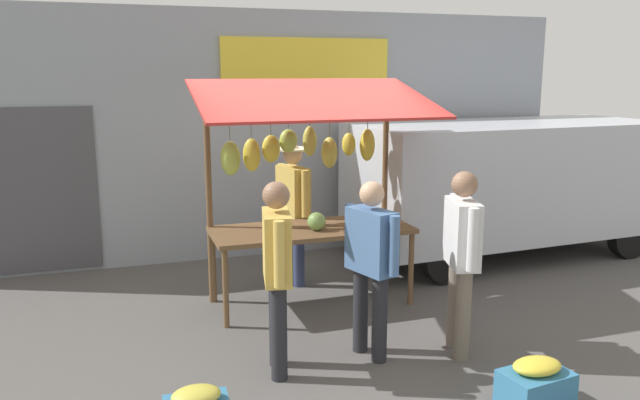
{
  "coord_description": "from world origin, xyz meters",
  "views": [
    {
      "loc": [
        2.06,
        6.5,
        2.58
      ],
      "look_at": [
        0.0,
        0.3,
        1.25
      ],
      "focal_mm": 35.61,
      "sensor_mm": 36.0,
      "label": 1
    }
  ],
  "objects_px": {
    "vendor_with_sunhat": "(293,202)",
    "produce_crate_side": "(536,385)",
    "shopper_with_shopping_bag": "(277,264)",
    "parked_van": "(498,177)",
    "market_stall": "(310,166)",
    "shopper_with_ponytail": "(462,249)",
    "shopper_in_grey_tee": "(371,257)"
  },
  "relations": [
    {
      "from": "parked_van",
      "to": "produce_crate_side",
      "type": "xyz_separation_m",
      "value": [
        2.12,
        3.76,
        -0.94
      ]
    },
    {
      "from": "vendor_with_sunhat",
      "to": "shopper_in_grey_tee",
      "type": "relative_size",
      "value": 1.05
    },
    {
      "from": "market_stall",
      "to": "shopper_with_shopping_bag",
      "type": "bearing_deg",
      "value": 63.45
    },
    {
      "from": "shopper_with_shopping_bag",
      "to": "parked_van",
      "type": "relative_size",
      "value": 0.38
    },
    {
      "from": "shopper_with_ponytail",
      "to": "shopper_with_shopping_bag",
      "type": "xyz_separation_m",
      "value": [
        1.68,
        -0.15,
        -0.02
      ]
    },
    {
      "from": "shopper_with_shopping_bag",
      "to": "produce_crate_side",
      "type": "height_order",
      "value": "shopper_with_shopping_bag"
    },
    {
      "from": "shopper_with_shopping_bag",
      "to": "parked_van",
      "type": "height_order",
      "value": "parked_van"
    },
    {
      "from": "vendor_with_sunhat",
      "to": "shopper_in_grey_tee",
      "type": "height_order",
      "value": "vendor_with_sunhat"
    },
    {
      "from": "market_stall",
      "to": "parked_van",
      "type": "height_order",
      "value": "market_stall"
    },
    {
      "from": "market_stall",
      "to": "vendor_with_sunhat",
      "type": "distance_m",
      "value": 0.86
    },
    {
      "from": "shopper_with_shopping_bag",
      "to": "shopper_in_grey_tee",
      "type": "xyz_separation_m",
      "value": [
        -0.88,
        -0.04,
        -0.04
      ]
    },
    {
      "from": "shopper_with_shopping_bag",
      "to": "parked_van",
      "type": "bearing_deg",
      "value": -45.64
    },
    {
      "from": "vendor_with_sunhat",
      "to": "shopper_with_shopping_bag",
      "type": "bearing_deg",
      "value": -30.2
    },
    {
      "from": "shopper_with_ponytail",
      "to": "vendor_with_sunhat",
      "type": "bearing_deg",
      "value": 35.83
    },
    {
      "from": "market_stall",
      "to": "produce_crate_side",
      "type": "height_order",
      "value": "market_stall"
    },
    {
      "from": "shopper_with_shopping_bag",
      "to": "market_stall",
      "type": "bearing_deg",
      "value": -15.51
    },
    {
      "from": "vendor_with_sunhat",
      "to": "produce_crate_side",
      "type": "xyz_separation_m",
      "value": [
        -0.96,
        3.47,
        -0.84
      ]
    },
    {
      "from": "market_stall",
      "to": "shopper_with_ponytail",
      "type": "height_order",
      "value": "market_stall"
    },
    {
      "from": "parked_van",
      "to": "produce_crate_side",
      "type": "relative_size",
      "value": 7.87
    },
    {
      "from": "shopper_with_shopping_bag",
      "to": "vendor_with_sunhat",
      "type": "bearing_deg",
      "value": -8.27
    },
    {
      "from": "produce_crate_side",
      "to": "market_stall",
      "type": "bearing_deg",
      "value": -71.16
    },
    {
      "from": "parked_van",
      "to": "produce_crate_side",
      "type": "distance_m",
      "value": 4.42
    },
    {
      "from": "shopper_with_ponytail",
      "to": "shopper_in_grey_tee",
      "type": "distance_m",
      "value": 0.83
    },
    {
      "from": "shopper_with_ponytail",
      "to": "shopper_in_grey_tee",
      "type": "relative_size",
      "value": 1.05
    },
    {
      "from": "vendor_with_sunhat",
      "to": "produce_crate_side",
      "type": "height_order",
      "value": "vendor_with_sunhat"
    },
    {
      "from": "produce_crate_side",
      "to": "shopper_with_shopping_bag",
      "type": "bearing_deg",
      "value": -34.91
    },
    {
      "from": "vendor_with_sunhat",
      "to": "market_stall",
      "type": "bearing_deg",
      "value": -10.86
    },
    {
      "from": "market_stall",
      "to": "shopper_with_ponytail",
      "type": "xyz_separation_m",
      "value": [
        -0.89,
        1.73,
        -0.56
      ]
    },
    {
      "from": "shopper_in_grey_tee",
      "to": "produce_crate_side",
      "type": "bearing_deg",
      "value": -162.57
    },
    {
      "from": "market_stall",
      "to": "produce_crate_side",
      "type": "bearing_deg",
      "value": 108.84
    },
    {
      "from": "shopper_with_shopping_bag",
      "to": "produce_crate_side",
      "type": "bearing_deg",
      "value": -113.87
    },
    {
      "from": "vendor_with_sunhat",
      "to": "produce_crate_side",
      "type": "distance_m",
      "value": 3.7
    }
  ]
}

